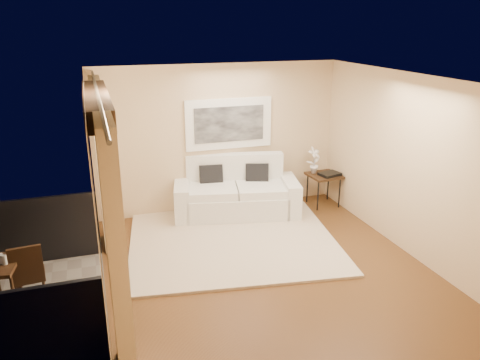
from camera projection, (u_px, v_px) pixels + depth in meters
floor at (267, 269)px, 6.75m from camera, size 5.00×5.00×0.00m
room_shell at (96, 102)px, 5.31m from camera, size 5.00×6.40×5.00m
balcony at (16, 298)px, 5.73m from camera, size 1.81×2.60×1.17m
curtains at (108, 199)px, 5.70m from camera, size 0.16×4.80×2.64m
artwork at (229, 124)px, 8.50m from camera, size 1.62×0.07×0.92m
rug at (233, 241)px, 7.57m from camera, size 3.64×3.28×0.04m
sofa at (236, 194)px, 8.57m from camera, size 2.37×1.39×1.07m
side_table at (324, 177)px, 8.93m from camera, size 0.60×0.60×0.62m
tray at (330, 174)px, 8.86m from camera, size 0.44×0.36×0.05m
orchid at (314, 160)px, 8.91m from camera, size 0.31×0.26×0.51m
balcony_chair_far at (28, 272)px, 5.69m from camera, size 0.42×0.42×0.87m
glass_a at (4, 260)px, 5.44m from camera, size 0.06×0.06×0.12m
glass_b at (1, 259)px, 5.46m from camera, size 0.06×0.06×0.12m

